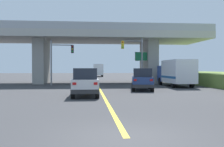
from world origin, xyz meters
The scene contains 11 objects.
ground centered at (0.00, 28.43, 0.00)m, with size 160.00×160.00×0.00m, color #353538.
overpass_bridge centered at (0.00, 28.43, 5.44)m, with size 29.79×9.27×7.65m.
lane_divider_stripe centered at (0.00, 12.79, 0.00)m, with size 0.20×25.58×0.01m, color yellow.
suv_lead centered at (-1.31, 11.44, 1.01)m, with size 1.87×4.48×2.02m.
suv_crossing centered at (3.85, 16.11, 1.01)m, with size 2.52×4.61×2.02m.
box_truck centered at (8.70, 20.78, 1.56)m, with size 2.33×7.11×2.94m.
sedan_oncoming centered at (-1.19, 35.64, 1.01)m, with size 1.98×4.54×2.02m.
traffic_signal_nearside centered at (4.69, 23.97, 3.82)m, with size 2.67×0.36×6.07m.
traffic_signal_farside centered at (-4.60, 24.01, 3.45)m, with size 2.76×0.36×5.39m.
highway_sign centered at (5.98, 26.37, 3.24)m, with size 1.85×0.17×4.37m.
semi_truck_distant centered at (1.35, 57.01, 1.63)m, with size 2.33×6.47×3.12m.
Camera 1 is at (-1.09, -7.22, 1.99)m, focal length 41.18 mm.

